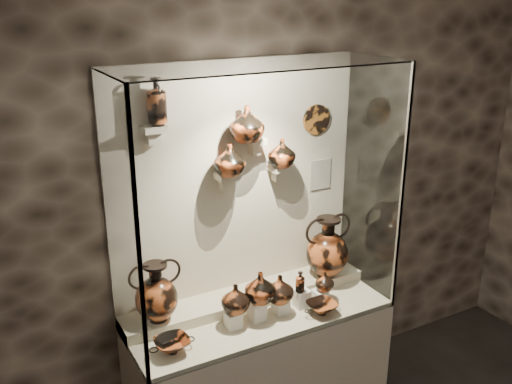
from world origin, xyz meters
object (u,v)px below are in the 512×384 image
lekythos_small (300,281)px  ovoid_vase_b (247,124)px  ovoid_vase_a (230,160)px  amphora_left (156,292)px  jug_e (324,282)px  kylix_left (172,344)px  jug_b (260,287)px  kylix_right (322,307)px  ovoid_vase_c (282,153)px  jug_a (235,299)px  lekythos_tall (156,99)px  amphora_right (327,247)px  jug_c (280,289)px

lekythos_small → ovoid_vase_b: ovoid_vase_b is taller
ovoid_vase_a → amphora_left: bearing=-179.3°
jug_e → kylix_left: jug_e is taller
jug_b → kylix_right: jug_b is taller
ovoid_vase_b → ovoid_vase_c: 0.34m
jug_a → lekythos_small: (0.45, -0.01, 0.01)m
jug_b → jug_e: (0.48, 0.00, -0.09)m
lekythos_tall → ovoid_vase_c: lekythos_tall is taller
amphora_right → lekythos_tall: 1.57m
jug_c → ovoid_vase_c: size_ratio=1.01×
ovoid_vase_c → amphora_right: bearing=-33.4°
jug_b → jug_e: size_ratio=1.56×
jug_e → amphora_left: bearing=178.5°
lekythos_small → kylix_left: size_ratio=0.63×
ovoid_vase_b → kylix_right: bearing=-29.2°
jug_c → ovoid_vase_b: ovoid_vase_b is taller
jug_c → ovoid_vase_b: bearing=88.1°
jug_a → jug_c: (0.30, -0.01, -0.01)m
ovoid_vase_a → lekythos_small: bearing=-40.9°
jug_b → jug_c: 0.15m
amphora_left → ovoid_vase_b: 1.14m
amphora_left → jug_b: bearing=-13.5°
lekythos_small → kylix_left: (-0.89, -0.05, -0.15)m
jug_a → kylix_left: 0.46m
amphora_right → jug_c: amphora_right is taller
kylix_left → ovoid_vase_c: bearing=-4.5°
kylix_right → lekythos_tall: size_ratio=0.82×
amphora_right → jug_e: (-0.14, -0.18, -0.14)m
jug_e → kylix_right: 0.19m
amphora_right → jug_e: amphora_right is taller
ovoid_vase_c → lekythos_small: bearing=-111.2°
kylix_right → amphora_left: bearing=145.9°
jug_b → ovoid_vase_c: ovoid_vase_c is taller
kylix_right → kylix_left: bearing=160.3°
kylix_left → lekythos_tall: size_ratio=0.87×
lekythos_tall → ovoid_vase_b: bearing=8.6°
amphora_right → ovoid_vase_b: 1.08m
lekythos_small → kylix_right: (0.09, -0.12, -0.15)m
jug_e → lekythos_small: bearing=-170.7°
jug_a → ovoid_vase_a: ovoid_vase_a is taller
kylix_left → ovoid_vase_c: size_ratio=1.40×
jug_b → amphora_left: bearing=141.9°
lekythos_small → jug_a: bearing=156.5°
jug_a → lekythos_tall: size_ratio=0.62×
jug_b → lekythos_small: (0.29, 0.00, -0.03)m
jug_a → jug_c: bearing=-25.9°
amphora_left → amphora_right: bearing=4.5°
lekythos_small → lekythos_tall: 1.45m
amphora_left → jug_a: bearing=-18.5°
jug_c → lekythos_tall: bearing=132.4°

